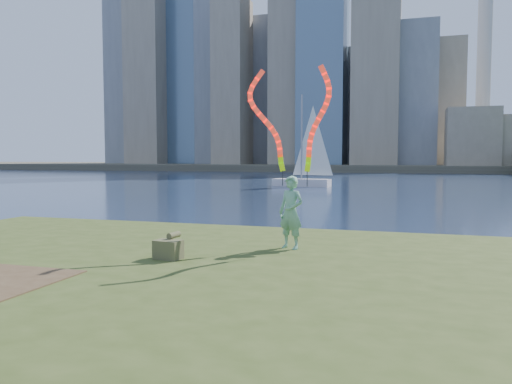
% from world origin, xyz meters
% --- Properties ---
extents(ground, '(320.00, 320.00, 0.00)m').
position_xyz_m(ground, '(0.00, 0.00, 0.00)').
color(ground, '#18243D').
rests_on(ground, ground).
extents(grassy_knoll, '(20.00, 18.00, 0.80)m').
position_xyz_m(grassy_knoll, '(0.00, -2.30, 0.34)').
color(grassy_knoll, '#374619').
rests_on(grassy_knoll, ground).
extents(far_shore, '(320.00, 40.00, 1.20)m').
position_xyz_m(far_shore, '(0.00, 95.00, 0.60)').
color(far_shore, '#4C4738').
rests_on(far_shore, ground).
extents(woman_with_ribbons, '(1.86, 0.70, 3.83)m').
position_xyz_m(woman_with_ribbons, '(2.01, 1.20, 2.26)').
color(woman_with_ribbons, '#137544').
rests_on(woman_with_ribbons, grassy_knoll).
extents(canvas_bag, '(0.50, 0.57, 0.44)m').
position_xyz_m(canvas_bag, '(0.16, -0.42, 0.98)').
color(canvas_bag, '#505430').
rests_on(canvas_bag, grassy_knoll).
extents(sailboat, '(5.41, 2.04, 8.14)m').
position_xyz_m(sailboat, '(-4.70, 35.14, 1.40)').
color(sailboat, silver).
rests_on(sailboat, ground).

